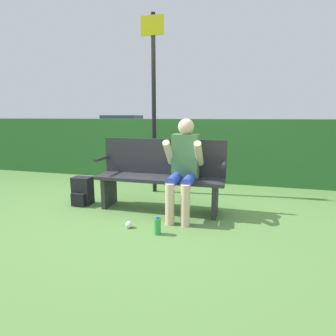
% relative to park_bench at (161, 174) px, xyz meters
% --- Properties ---
extents(ground_plane, '(40.00, 40.00, 0.00)m').
position_rel_park_bench_xyz_m(ground_plane, '(0.00, -0.07, -0.50)').
color(ground_plane, '#5B8942').
extents(hedge_back, '(12.00, 0.42, 1.23)m').
position_rel_park_bench_xyz_m(hedge_back, '(0.00, 1.83, 0.12)').
color(hedge_back, '#2D662D').
rests_on(hedge_back, ground).
extents(park_bench, '(1.77, 0.42, 0.98)m').
position_rel_park_bench_xyz_m(park_bench, '(0.00, 0.00, 0.00)').
color(park_bench, '#2D2D33').
rests_on(park_bench, ground).
extents(person_seated, '(0.48, 0.64, 1.26)m').
position_rel_park_bench_xyz_m(person_seated, '(0.35, -0.15, 0.19)').
color(person_seated, '#4C7F4C').
rests_on(person_seated, ground).
extents(backpack, '(0.27, 0.25, 0.41)m').
position_rel_park_bench_xyz_m(backpack, '(-1.17, -0.13, -0.31)').
color(backpack, black).
rests_on(backpack, ground).
extents(water_bottle, '(0.08, 0.08, 0.21)m').
position_rel_park_bench_xyz_m(water_bottle, '(0.20, -0.81, -0.40)').
color(water_bottle, green).
rests_on(water_bottle, ground).
extents(signpost, '(0.37, 0.09, 2.85)m').
position_rel_park_bench_xyz_m(signpost, '(-0.34, 0.79, 1.11)').
color(signpost, black).
rests_on(signpost, ground).
extents(parked_car, '(4.49, 1.89, 1.34)m').
position_rel_park_bench_xyz_m(parked_car, '(-5.56, 10.97, 0.13)').
color(parked_car, black).
rests_on(parked_car, ground).
extents(litter_crumple, '(0.08, 0.08, 0.08)m').
position_rel_park_bench_xyz_m(litter_crumple, '(-0.18, -0.74, -0.46)').
color(litter_crumple, silver).
rests_on(litter_crumple, ground).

